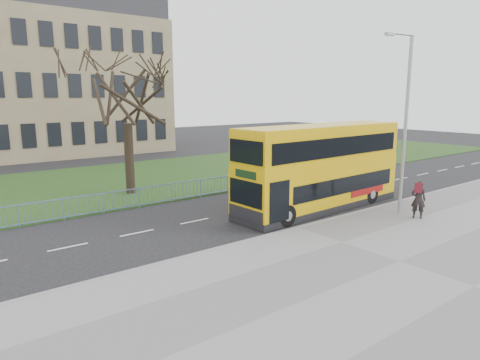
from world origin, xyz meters
The scene contains 10 objects.
ground centered at (0.00, 0.00, 0.00)m, with size 120.00×120.00×0.00m, color black.
pavement centered at (0.00, -6.75, 0.06)m, with size 80.00×10.50×0.12m, color slate.
kerb centered at (0.00, -1.55, 0.07)m, with size 80.00×0.20×0.14m, color gray.
grass_verge centered at (0.00, 14.30, 0.04)m, with size 80.00×15.40×0.08m, color #203D16.
guard_railing centered at (0.00, 6.60, 0.55)m, with size 40.00×0.12×1.10m, color #6681B5, non-canonical shape.
bare_tree centered at (-3.00, 10.00, 5.22)m, with size 7.20×7.20×10.29m, color black, non-canonical shape.
civic_building centered at (-5.00, 35.00, 7.00)m, with size 30.00×15.00×14.00m, color #78674C.
yellow_bus centered at (3.70, 0.39, 2.40)m, with size 10.76×2.97×4.47m.
pedestrian centered at (5.78, -4.08, 1.05)m, with size 0.68×0.44×1.86m, color black.
street_lamp centered at (5.89, -2.95, 4.95)m, with size 1.86×0.43×8.81m.
Camera 1 is at (-13.56, -14.80, 6.01)m, focal length 32.00 mm.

